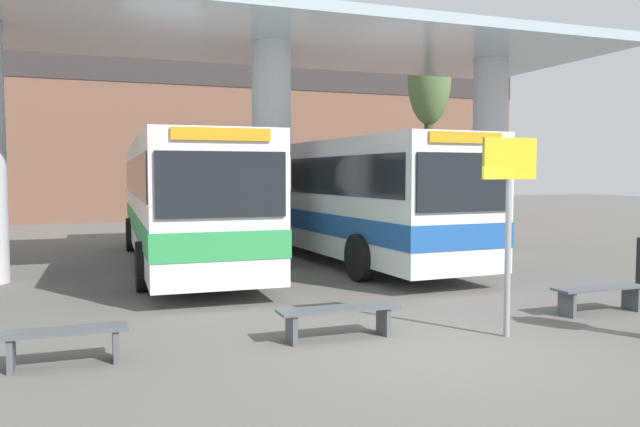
# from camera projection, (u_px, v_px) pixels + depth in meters

# --- Properties ---
(ground_plane) EXTENTS (100.00, 100.00, 0.00)m
(ground_plane) POSITION_uv_depth(u_px,v_px,m) (429.00, 349.00, 8.53)
(ground_plane) COLOR #605B56
(townhouse_backdrop) EXTENTS (40.00, 0.58, 9.07)m
(townhouse_backdrop) POSITION_uv_depth(u_px,v_px,m) (179.00, 117.00, 31.74)
(townhouse_backdrop) COLOR brown
(townhouse_backdrop) RESTS_ON ground_plane
(station_canopy) EXTENTS (18.01, 6.60, 5.89)m
(station_canopy) POSITION_uv_depth(u_px,v_px,m) (271.00, 81.00, 15.58)
(station_canopy) COLOR silver
(station_canopy) RESTS_ON ground_plane
(transit_bus_left_bay) EXTENTS (2.95, 12.17, 3.22)m
(transit_bus_left_bay) POSITION_uv_depth(u_px,v_px,m) (183.00, 196.00, 16.53)
(transit_bus_left_bay) COLOR white
(transit_bus_left_bay) RESTS_ON ground_plane
(transit_bus_center_bay) EXTENTS (3.08, 11.59, 3.24)m
(transit_bus_center_bay) POSITION_uv_depth(u_px,v_px,m) (342.00, 194.00, 17.51)
(transit_bus_center_bay) COLOR white
(transit_bus_center_bay) RESTS_ON ground_plane
(waiting_bench_near_pillar) EXTENTS (1.80, 0.44, 0.46)m
(waiting_bench_near_pillar) POSITION_uv_depth(u_px,v_px,m) (339.00, 315.00, 9.04)
(waiting_bench_near_pillar) COLOR #4C5156
(waiting_bench_near_pillar) RESTS_ON ground_plane
(waiting_bench_mid_platform) EXTENTS (1.77, 0.44, 0.46)m
(waiting_bench_mid_platform) POSITION_uv_depth(u_px,v_px,m) (600.00, 293.00, 10.71)
(waiting_bench_mid_platform) COLOR #4C5156
(waiting_bench_mid_platform) RESTS_ON ground_plane
(waiting_bench_far_platform) EXTENTS (1.51, 0.44, 0.46)m
(waiting_bench_far_platform) POSITION_uv_depth(u_px,v_px,m) (64.00, 339.00, 7.77)
(waiting_bench_far_platform) COLOR #4C5156
(waiting_bench_far_platform) RESTS_ON ground_plane
(info_sign_platform) EXTENTS (0.90, 0.09, 2.92)m
(info_sign_platform) POSITION_uv_depth(u_px,v_px,m) (509.00, 195.00, 9.05)
(info_sign_platform) COLOR gray
(info_sign_platform) RESTS_ON ground_plane
(poplar_tree_behind_left) EXTENTS (1.86, 1.86, 8.57)m
(poplar_tree_behind_left) POSITION_uv_depth(u_px,v_px,m) (429.00, 82.00, 26.70)
(poplar_tree_behind_left) COLOR #473A2B
(poplar_tree_behind_left) RESTS_ON ground_plane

